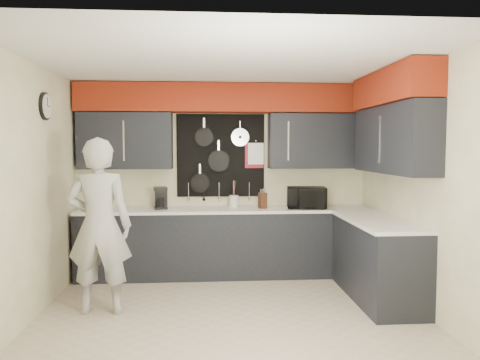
{
  "coord_description": "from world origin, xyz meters",
  "views": [
    {
      "loc": [
        -0.25,
        -4.8,
        1.74
      ],
      "look_at": [
        0.13,
        0.5,
        1.37
      ],
      "focal_mm": 35.0,
      "sensor_mm": 36.0,
      "label": 1
    }
  ],
  "objects": [
    {
      "name": "microwave",
      "position": [
        1.09,
        1.36,
        1.06
      ],
      "size": [
        0.55,
        0.41,
        0.28
      ],
      "primitive_type": "imported",
      "rotation": [
        0.0,
        0.0,
        -0.12
      ],
      "color": "black",
      "rests_on": "base_cabinets"
    },
    {
      "name": "base_cabinets",
      "position": [
        0.49,
        1.13,
        0.46
      ],
      "size": [
        3.95,
        2.2,
        0.92
      ],
      "color": "black",
      "rests_on": "ground"
    },
    {
      "name": "coffee_maker",
      "position": [
        -0.86,
        1.45,
        1.07
      ],
      "size": [
        0.2,
        0.23,
        0.3
      ],
      "rotation": [
        0.0,
        0.0,
        0.21
      ],
      "color": "black",
      "rests_on": "base_cabinets"
    },
    {
      "name": "back_wall_assembly",
      "position": [
        0.01,
        1.6,
        2.01
      ],
      "size": [
        4.0,
        0.36,
        2.6
      ],
      "color": "#F0EFB9",
      "rests_on": "ground"
    },
    {
      "name": "left_wall_assembly",
      "position": [
        -1.99,
        0.02,
        1.33
      ],
      "size": [
        0.05,
        3.5,
        2.6
      ],
      "color": "#F0EFB9",
      "rests_on": "ground"
    },
    {
      "name": "ground",
      "position": [
        0.0,
        0.0,
        0.0
      ],
      "size": [
        4.0,
        4.0,
        0.0
      ],
      "primitive_type": "plane",
      "color": "#C1B196",
      "rests_on": "ground"
    },
    {
      "name": "knife_block",
      "position": [
        0.5,
        1.4,
        1.03
      ],
      "size": [
        0.12,
        0.12,
        0.21
      ],
      "primitive_type": "cube",
      "rotation": [
        0.0,
        0.0,
        0.29
      ],
      "color": "#3B1F12",
      "rests_on": "base_cabinets"
    },
    {
      "name": "utensil_crock",
      "position": [
        0.12,
        1.51,
        1.0
      ],
      "size": [
        0.13,
        0.13,
        0.17
      ],
      "primitive_type": "cylinder",
      "color": "silver",
      "rests_on": "base_cabinets"
    },
    {
      "name": "right_wall_assembly",
      "position": [
        1.85,
        0.26,
        1.94
      ],
      "size": [
        0.36,
        3.5,
        2.6
      ],
      "color": "#F0EFB9",
      "rests_on": "ground"
    },
    {
      "name": "person",
      "position": [
        -1.37,
        0.12,
        0.92
      ],
      "size": [
        0.69,
        0.47,
        1.84
      ],
      "primitive_type": "imported",
      "rotation": [
        0.0,
        0.0,
        3.11
      ],
      "color": "#B5B5B3",
      "rests_on": "ground"
    }
  ]
}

